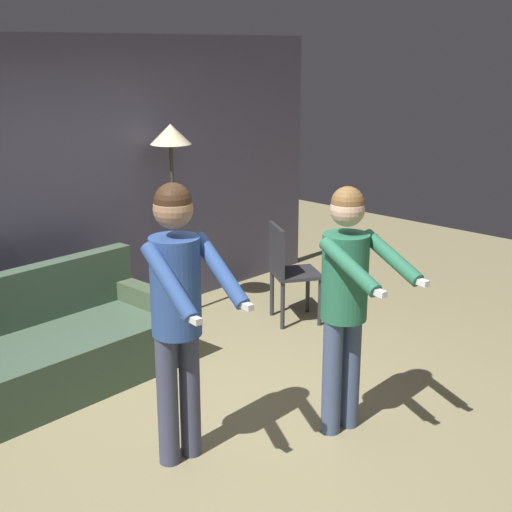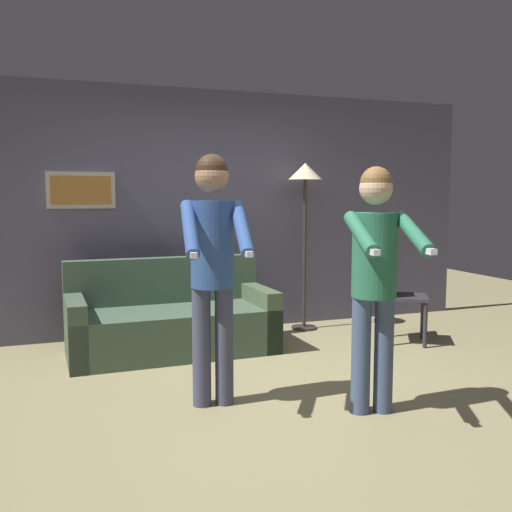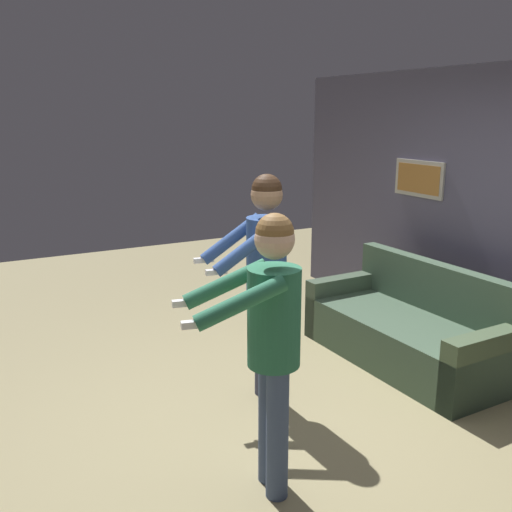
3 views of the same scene
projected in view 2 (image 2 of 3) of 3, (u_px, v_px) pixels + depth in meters
ground_plane at (279, 396)px, 4.21m from camera, size 12.00×12.00×0.00m
back_wall_assembly at (202, 212)px, 6.16m from camera, size 6.40×0.09×2.60m
couch at (171, 323)px, 5.38m from camera, size 1.92×0.89×0.87m
torchiere_lamp at (305, 188)px, 6.19m from camera, size 0.37×0.37×1.83m
person_standing_left at (213, 255)px, 3.92m from camera, size 0.50×0.69×1.76m
person_standing_right at (375, 267)px, 3.78m from camera, size 0.53×0.72×1.67m
dining_chair_distant at (397, 290)px, 5.72m from camera, size 0.58×0.58×0.93m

